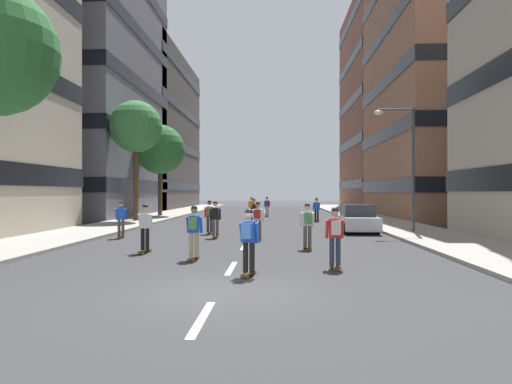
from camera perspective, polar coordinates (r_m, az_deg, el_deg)
ground_plane at (r=33.65m, az=0.43°, el=-3.74°), size 143.88×143.88×0.00m
sidewalk_left at (r=38.00m, az=-12.92°, el=-3.20°), size 3.85×65.95×0.14m
sidewalk_right at (r=37.38m, az=14.37°, el=-3.25°), size 3.85×65.95×0.14m
lane_markings at (r=35.16m, az=0.53°, el=-3.57°), size 0.16×57.20×0.01m
building_left_mid at (r=45.81m, az=-24.09°, el=17.53°), size 15.21×17.40×31.79m
building_left_far at (r=60.74m, az=-16.39°, el=7.45°), size 15.21×22.60×19.90m
building_right_mid at (r=43.56m, az=26.26°, el=12.19°), size 15.21×17.94×22.60m
building_right_far at (r=60.44m, az=19.33°, el=10.50°), size 15.21×17.49×26.18m
parked_car_near at (r=24.72m, az=13.06°, el=-3.49°), size 1.82×4.40×1.52m
street_tree_near at (r=39.21m, az=-12.47°, el=5.43°), size 4.32×4.32×7.95m
street_tree_far at (r=33.09m, az=-15.47°, el=8.18°), size 3.75×3.75×8.69m
streetlamp_right at (r=24.20m, az=19.09°, el=4.58°), size 2.13×0.30×6.50m
skater_0 at (r=16.35m, az=-14.33°, el=-4.30°), size 0.56×0.92×1.78m
skater_1 at (r=28.11m, az=-0.29°, el=-2.41°), size 0.55×0.92×1.78m
skater_2 at (r=11.49m, az=-0.98°, el=-6.00°), size 0.57×0.92×1.78m
skater_3 at (r=20.92m, az=-5.35°, el=-3.35°), size 0.56×0.92×1.78m
skater_4 at (r=36.43m, az=-0.60°, el=-1.90°), size 0.56×0.92×1.78m
skater_5 at (r=21.73m, az=-17.27°, el=-3.22°), size 0.56×0.92×1.78m
skater_6 at (r=12.79m, az=10.33°, el=-5.38°), size 0.54×0.91×1.78m
skater_7 at (r=16.93m, az=6.77°, el=-4.05°), size 0.56×0.92×1.78m
skater_8 at (r=14.36m, az=-8.14°, el=-4.78°), size 0.54×0.91×1.78m
skater_9 at (r=32.50m, az=7.94°, el=-2.13°), size 0.56×0.92×1.78m
skater_10 at (r=38.79m, az=1.46°, el=-1.73°), size 0.55×0.92×1.78m
skater_11 at (r=19.75m, az=0.23°, el=-3.46°), size 0.56×0.92×1.78m
skater_12 at (r=22.95m, az=-6.11°, el=-2.97°), size 0.56×0.92×1.78m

